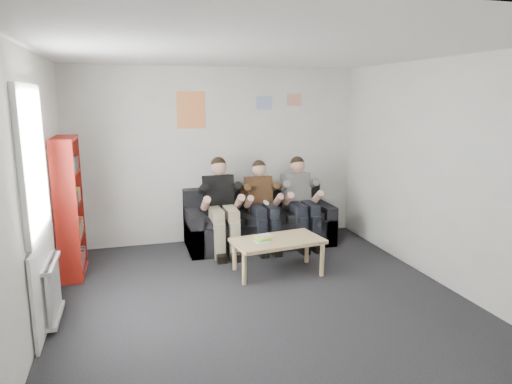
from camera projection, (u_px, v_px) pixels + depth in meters
room_shell at (265, 184)px, 4.75m from camera, size 5.00×5.00×5.00m
sofa at (259, 224)px, 7.06m from camera, size 2.22×0.91×0.86m
bookshelf at (70, 207)px, 5.74m from camera, size 0.26×0.79×1.76m
coffee_table at (278, 243)px, 5.85m from camera, size 1.13×0.62×0.45m
game_cases at (263, 239)px, 5.77m from camera, size 0.24×0.22×0.06m
person_left at (222, 206)px, 6.63m from camera, size 0.43×0.92×1.38m
person_middle at (262, 205)px, 6.80m from camera, size 0.40×0.85×1.31m
person_right at (301, 202)px, 6.97m from camera, size 0.41×0.88×1.35m
radiator at (53, 290)px, 4.56m from camera, size 0.10×0.64×0.60m
window at (39, 225)px, 4.40m from camera, size 0.05×1.30×2.36m
poster_large at (191, 110)px, 6.84m from camera, size 0.42×0.01×0.55m
poster_blue at (264, 103)px, 7.13m from camera, size 0.25×0.01×0.20m
poster_pink at (294, 100)px, 7.25m from camera, size 0.22×0.01×0.18m
poster_sign at (149, 96)px, 6.64m from camera, size 0.20×0.01×0.14m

